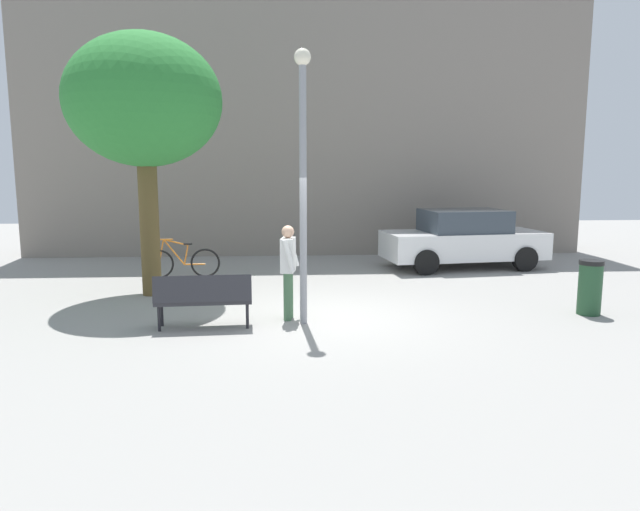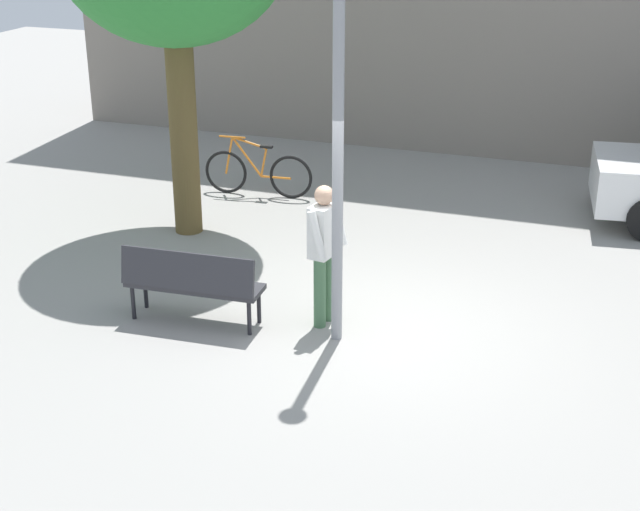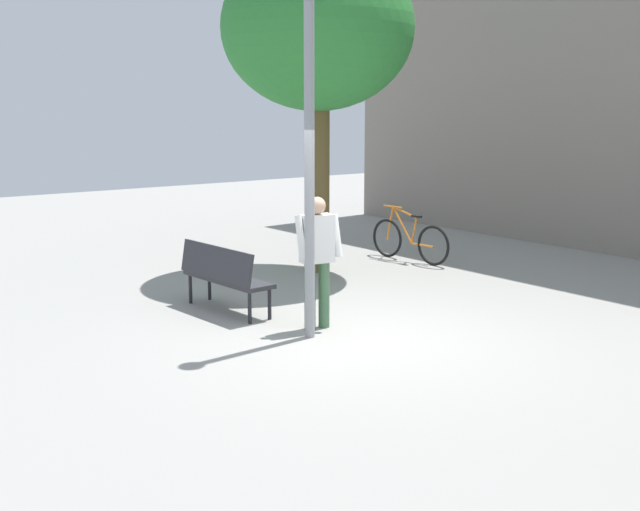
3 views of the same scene
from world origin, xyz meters
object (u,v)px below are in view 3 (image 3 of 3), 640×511
Objects in this scene: plaza_tree at (318,30)px; park_bench at (223,273)px; person_by_lamppost at (317,253)px; bicycle_orange at (409,240)px; lamppost at (309,109)px.

park_bench is at bearing -61.85° from plaza_tree.
plaza_tree is (-2.86, 2.17, 2.99)m from person_by_lamppost.
plaza_tree is at bearing -99.74° from bicycle_orange.
park_bench is 0.30× the size of plaza_tree.
park_bench is at bearing -172.40° from lamppost.
park_bench is 4.58m from plaza_tree.
lamppost is 4.16m from plaza_tree.
bicycle_orange is (-2.81, 4.30, -2.35)m from lamppost.
bicycle_orange is (0.31, 1.83, -3.57)m from plaza_tree.
person_by_lamppost is 4.68m from plaza_tree.
person_by_lamppost is at bearing 129.85° from lamppost.
person_by_lamppost is 1.57m from park_bench.
lamppost is at bearing -56.90° from bicycle_orange.
plaza_tree is (-3.12, 2.48, 1.22)m from lamppost.
person_by_lamppost is at bearing 20.40° from park_bench.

